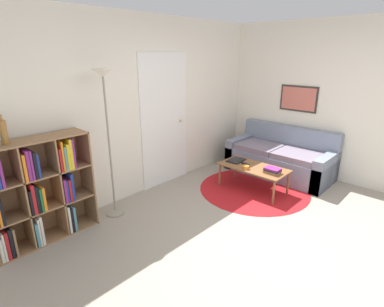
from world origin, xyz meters
TOP-DOWN VIEW (x-y plane):
  - ground_plane at (0.00, 0.00)m, footprint 14.00×14.00m
  - wall_back at (0.02, 2.33)m, footprint 7.80×0.11m
  - wall_right at (2.42, 1.15)m, footprint 0.08×5.31m
  - rug at (1.13, 1.04)m, footprint 1.72×1.72m
  - bookshelf at (-1.73, 2.12)m, footprint 1.15×0.34m
  - floor_lamp at (-0.80, 2.02)m, footprint 0.26×0.26m
  - couch at (2.03, 1.07)m, footprint 0.82×1.78m
  - coffee_table at (1.11, 1.07)m, footprint 0.53×1.05m
  - laptop at (1.14, 1.42)m, footprint 0.31×0.24m
  - bowl at (0.94, 1.10)m, footprint 0.10×0.10m
  - book_stack_on_table at (1.06, 0.72)m, footprint 0.17×0.23m
  - remote at (1.10, 1.21)m, footprint 0.07×0.15m
  - bottle_right at (-1.90, 2.10)m, footprint 0.07×0.07m

SIDE VIEW (x-z plane):
  - ground_plane at x=0.00m, z-range 0.00..0.00m
  - rug at x=1.13m, z-range 0.00..0.01m
  - couch at x=2.03m, z-range -0.14..0.69m
  - coffee_table at x=1.11m, z-range 0.16..0.55m
  - laptop at x=1.14m, z-range 0.39..0.41m
  - remote at x=1.10m, z-range 0.39..0.41m
  - bowl at x=0.94m, z-range 0.39..0.44m
  - book_stack_on_table at x=1.06m, z-range 0.39..0.47m
  - bookshelf at x=-1.73m, z-range 0.01..1.21m
  - wall_back at x=0.02m, z-range -0.01..2.59m
  - wall_right at x=2.42m, z-range 0.00..2.60m
  - bottle_right at x=-1.90m, z-range 1.18..1.48m
  - floor_lamp at x=-0.80m, z-range 0.59..2.49m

